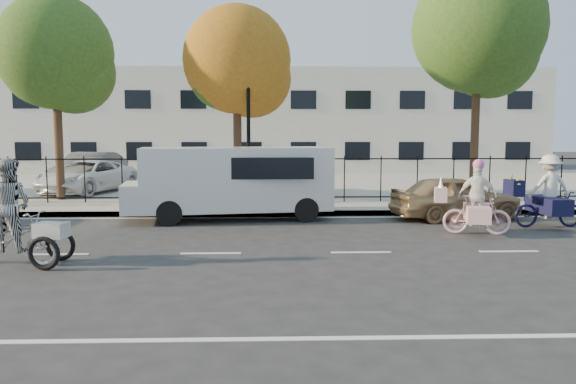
{
  "coord_description": "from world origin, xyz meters",
  "views": [
    {
      "loc": [
        1.2,
        -10.98,
        2.38
      ],
      "look_at": [
        1.57,
        1.2,
        1.1
      ],
      "focal_mm": 35.0,
      "sensor_mm": 36.0,
      "label": 1
    }
  ],
  "objects_px": {
    "white_van": "(232,180)",
    "lot_car_b": "(87,177)",
    "zebra_trike": "(10,224)",
    "lot_car_c": "(89,171)",
    "bull_bike": "(548,198)",
    "gold_sedan": "(456,197)",
    "lamppost": "(248,110)",
    "unicorn_bike": "(476,207)",
    "lot_car_d": "(302,178)"
  },
  "relations": [
    {
      "from": "white_van",
      "to": "lot_car_b",
      "type": "bearing_deg",
      "value": 127.5
    },
    {
      "from": "zebra_trike",
      "to": "lot_car_c",
      "type": "relative_size",
      "value": 0.51
    },
    {
      "from": "white_van",
      "to": "lot_car_c",
      "type": "height_order",
      "value": "white_van"
    },
    {
      "from": "bull_bike",
      "to": "white_van",
      "type": "bearing_deg",
      "value": 75.94
    },
    {
      "from": "bull_bike",
      "to": "lot_car_c",
      "type": "bearing_deg",
      "value": 56.44
    },
    {
      "from": "gold_sedan",
      "to": "lamppost",
      "type": "bearing_deg",
      "value": 55.19
    },
    {
      "from": "unicorn_bike",
      "to": "bull_bike",
      "type": "bearing_deg",
      "value": -52.0
    },
    {
      "from": "zebra_trike",
      "to": "gold_sedan",
      "type": "xyz_separation_m",
      "value": [
        9.87,
        5.07,
        -0.14
      ]
    },
    {
      "from": "white_van",
      "to": "lot_car_c",
      "type": "distance_m",
      "value": 9.14
    },
    {
      "from": "lamppost",
      "to": "gold_sedan",
      "type": "bearing_deg",
      "value": -23.23
    },
    {
      "from": "gold_sedan",
      "to": "lot_car_d",
      "type": "bearing_deg",
      "value": 25.57
    },
    {
      "from": "white_van",
      "to": "gold_sedan",
      "type": "bearing_deg",
      "value": -10.17
    },
    {
      "from": "zebra_trike",
      "to": "unicorn_bike",
      "type": "xyz_separation_m",
      "value": [
        9.55,
        2.71,
        -0.09
      ]
    },
    {
      "from": "lot_car_b",
      "to": "gold_sedan",
      "type": "bearing_deg",
      "value": -9.13
    },
    {
      "from": "unicorn_bike",
      "to": "white_van",
      "type": "bearing_deg",
      "value": 80.52
    },
    {
      "from": "gold_sedan",
      "to": "lot_car_b",
      "type": "xyz_separation_m",
      "value": [
        -12.03,
        5.87,
        0.15
      ]
    },
    {
      "from": "zebra_trike",
      "to": "bull_bike",
      "type": "bearing_deg",
      "value": -62.77
    },
    {
      "from": "zebra_trike",
      "to": "lot_car_b",
      "type": "height_order",
      "value": "zebra_trike"
    },
    {
      "from": "bull_bike",
      "to": "white_van",
      "type": "distance_m",
      "value": 8.24
    },
    {
      "from": "gold_sedan",
      "to": "lot_car_d",
      "type": "xyz_separation_m",
      "value": [
        -3.98,
        5.25,
        0.14
      ]
    },
    {
      "from": "zebra_trike",
      "to": "lot_car_d",
      "type": "xyz_separation_m",
      "value": [
        5.89,
        10.32,
        0.0
      ]
    },
    {
      "from": "bull_bike",
      "to": "lot_car_b",
      "type": "bearing_deg",
      "value": 59.51
    },
    {
      "from": "bull_bike",
      "to": "lamppost",
      "type": "bearing_deg",
      "value": 60.31
    },
    {
      "from": "bull_bike",
      "to": "lot_car_b",
      "type": "xyz_separation_m",
      "value": [
        -13.91,
        7.26,
        0.02
      ]
    },
    {
      "from": "white_van",
      "to": "lot_car_d",
      "type": "xyz_separation_m",
      "value": [
        2.22,
        5.05,
        -0.35
      ]
    },
    {
      "from": "unicorn_bike",
      "to": "lot_car_c",
      "type": "bearing_deg",
      "value": 66.05
    },
    {
      "from": "white_van",
      "to": "lot_car_b",
      "type": "xyz_separation_m",
      "value": [
        -5.83,
        5.67,
        -0.34
      ]
    },
    {
      "from": "unicorn_bike",
      "to": "bull_bike",
      "type": "distance_m",
      "value": 2.41
    },
    {
      "from": "bull_bike",
      "to": "gold_sedan",
      "type": "relative_size",
      "value": 0.55
    },
    {
      "from": "zebra_trike",
      "to": "lot_car_b",
      "type": "xyz_separation_m",
      "value": [
        -2.16,
        10.94,
        0.01
      ]
    },
    {
      "from": "lamppost",
      "to": "gold_sedan",
      "type": "height_order",
      "value": "lamppost"
    },
    {
      "from": "lot_car_b",
      "to": "lot_car_d",
      "type": "height_order",
      "value": "lot_car_b"
    },
    {
      "from": "lamppost",
      "to": "gold_sedan",
      "type": "relative_size",
      "value": 1.21
    },
    {
      "from": "unicorn_bike",
      "to": "gold_sedan",
      "type": "bearing_deg",
      "value": 6.41
    },
    {
      "from": "unicorn_bike",
      "to": "lot_car_b",
      "type": "height_order",
      "value": "unicorn_bike"
    },
    {
      "from": "lot_car_b",
      "to": "lot_car_d",
      "type": "relative_size",
      "value": 1.24
    },
    {
      "from": "bull_bike",
      "to": "white_van",
      "type": "relative_size",
      "value": 0.34
    },
    {
      "from": "white_van",
      "to": "zebra_trike",
      "type": "bearing_deg",
      "value": -133.14
    },
    {
      "from": "zebra_trike",
      "to": "lot_car_b",
      "type": "relative_size",
      "value": 0.52
    },
    {
      "from": "zebra_trike",
      "to": "gold_sedan",
      "type": "distance_m",
      "value": 11.1
    },
    {
      "from": "unicorn_bike",
      "to": "lot_car_b",
      "type": "bearing_deg",
      "value": 68.97
    },
    {
      "from": "lamppost",
      "to": "lot_car_d",
      "type": "bearing_deg",
      "value": 56.07
    },
    {
      "from": "bull_bike",
      "to": "gold_sedan",
      "type": "bearing_deg",
      "value": 50.7
    },
    {
      "from": "lamppost",
      "to": "zebra_trike",
      "type": "height_order",
      "value": "lamppost"
    },
    {
      "from": "lamppost",
      "to": "lot_car_b",
      "type": "xyz_separation_m",
      "value": [
        -6.2,
        3.37,
        -2.35
      ]
    },
    {
      "from": "lamppost",
      "to": "unicorn_bike",
      "type": "height_order",
      "value": "lamppost"
    },
    {
      "from": "zebra_trike",
      "to": "bull_bike",
      "type": "xyz_separation_m",
      "value": [
        11.75,
        3.69,
        -0.01
      ]
    },
    {
      "from": "lamppost",
      "to": "unicorn_bike",
      "type": "distance_m",
      "value": 7.75
    },
    {
      "from": "unicorn_bike",
      "to": "lot_car_d",
      "type": "height_order",
      "value": "unicorn_bike"
    },
    {
      "from": "gold_sedan",
      "to": "lot_car_d",
      "type": "relative_size",
      "value": 1.01
    }
  ]
}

